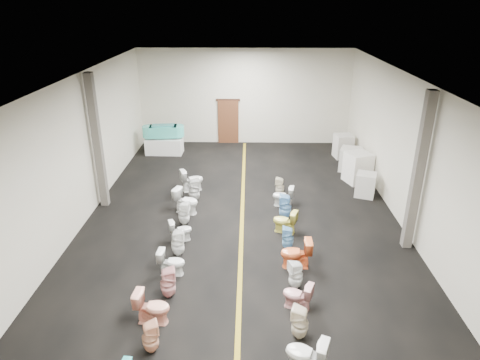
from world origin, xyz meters
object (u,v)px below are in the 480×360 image
(bathtub, at_px, (163,131))
(toilet_right_5, at_px, (296,253))
(toilet_right_8, at_px, (285,207))
(toilet_left_7, at_px, (184,213))
(toilet_right_6, at_px, (288,238))
(toilet_left_8, at_px, (186,201))
(toilet_right_4, at_px, (296,275))
(toilet_right_10, at_px, (280,187))
(toilet_right_1, at_px, (306,355))
(toilet_right_2, at_px, (300,323))
(toilet_right_3, at_px, (297,295))
(toilet_right_7, at_px, (285,221))
(toilet_left_2, at_px, (152,307))
(toilet_left_4, at_px, (172,262))
(toilet_left_6, at_px, (181,230))
(toilet_right_9, at_px, (283,196))
(toilet_left_3, at_px, (168,283))
(toilet_left_1, at_px, (150,337))
(toilet_left_5, at_px, (178,243))
(display_table, at_px, (164,146))
(toilet_left_10, at_px, (192,180))
(appliance_crate_d, at_px, (343,146))
(toilet_left_9, at_px, (194,190))
(appliance_crate_b, at_px, (358,168))
(appliance_crate_a, at_px, (366,185))

(bathtub, xyz_separation_m, toilet_right_5, (5.12, -8.92, -0.66))
(toilet_right_5, height_order, toilet_right_8, toilet_right_8)
(toilet_left_7, distance_m, toilet_right_6, 3.42)
(toilet_left_8, relative_size, toilet_right_8, 0.98)
(toilet_right_4, distance_m, toilet_right_10, 5.38)
(bathtub, height_order, toilet_right_10, bathtub)
(toilet_right_1, distance_m, toilet_right_2, 0.88)
(toilet_right_3, relative_size, toilet_right_7, 0.94)
(toilet_left_2, bearing_deg, toilet_right_2, -92.32)
(toilet_left_4, distance_m, toilet_left_7, 2.62)
(toilet_left_4, bearing_deg, toilet_right_10, -28.66)
(toilet_left_6, bearing_deg, toilet_right_3, -151.88)
(toilet_right_8, distance_m, toilet_right_9, 0.94)
(toilet_left_4, height_order, toilet_right_1, toilet_right_1)
(toilet_left_3, height_order, toilet_right_8, toilet_right_8)
(toilet_left_2, relative_size, toilet_right_7, 1.06)
(toilet_left_6, bearing_deg, toilet_right_5, -130.18)
(bathtub, distance_m, toilet_right_6, 9.50)
(toilet_left_1, height_order, toilet_left_7, toilet_left_7)
(toilet_left_1, distance_m, toilet_left_3, 1.72)
(toilet_left_1, xyz_separation_m, toilet_right_1, (3.05, -0.43, 0.04))
(toilet_left_5, xyz_separation_m, toilet_left_6, (-0.05, 0.80, -0.06))
(toilet_right_9, relative_size, toilet_right_10, 1.06)
(display_table, xyz_separation_m, toilet_left_4, (1.90, -9.30, -0.01))
(bathtub, distance_m, toilet_left_10, 4.50)
(appliance_crate_d, distance_m, toilet_right_5, 9.04)
(toilet_right_10, bearing_deg, toilet_left_3, -15.41)
(toilet_right_7, relative_size, toilet_right_10, 1.08)
(display_table, distance_m, appliance_crate_d, 8.07)
(toilet_left_9, bearing_deg, toilet_right_5, -151.48)
(appliance_crate_b, distance_m, toilet_left_1, 10.74)
(toilet_left_5, height_order, toilet_left_9, toilet_left_9)
(toilet_right_5, bearing_deg, toilet_left_9, -141.18)
(toilet_left_4, distance_m, toilet_right_3, 3.34)
(toilet_right_2, relative_size, toilet_right_9, 1.07)
(toilet_left_1, relative_size, toilet_right_3, 1.04)
(appliance_crate_b, height_order, toilet_left_9, appliance_crate_b)
(toilet_left_4, relative_size, toilet_right_2, 0.91)
(toilet_right_3, height_order, toilet_right_8, toilet_right_8)
(appliance_crate_a, height_order, toilet_right_3, appliance_crate_a)
(bathtub, height_order, toilet_right_1, bathtub)
(appliance_crate_a, xyz_separation_m, toilet_left_6, (-6.18, -3.23, -0.09))
(appliance_crate_d, bearing_deg, toilet_right_2, -105.61)
(toilet_right_2, bearing_deg, toilet_right_1, 18.93)
(toilet_left_5, bearing_deg, toilet_left_10, -2.96)
(toilet_left_2, height_order, toilet_left_7, toilet_left_2)
(appliance_crate_d, distance_m, toilet_right_2, 11.56)
(toilet_right_9, bearing_deg, toilet_right_8, 10.40)
(toilet_left_8, relative_size, toilet_right_6, 1.19)
(toilet_left_4, bearing_deg, appliance_crate_b, -41.17)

